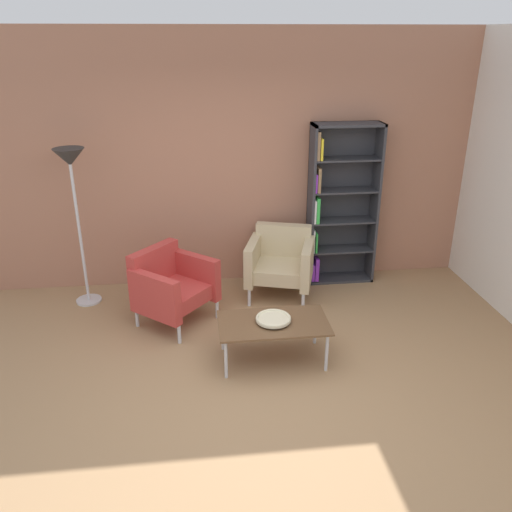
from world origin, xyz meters
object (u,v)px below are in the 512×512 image
at_px(coffee_table_low, 273,325).
at_px(armchair_near_window, 281,261).
at_px(floor_lamp_torchiere, 72,177).
at_px(armchair_spare_guest, 171,285).
at_px(decorative_bowl, 273,319).
at_px(bookshelf_tall, 338,206).

bearing_deg(coffee_table_low, armchair_near_window, 77.87).
xyz_separation_m(coffee_table_low, floor_lamp_torchiere, (-1.91, 1.40, 1.08)).
bearing_deg(armchair_spare_guest, decorative_bowl, -91.22).
distance_m(decorative_bowl, floor_lamp_torchiere, 2.57).
height_order(armchair_spare_guest, floor_lamp_torchiere, floor_lamp_torchiere).
bearing_deg(armchair_spare_guest, coffee_table_low, -91.22).
distance_m(armchair_near_window, floor_lamp_torchiere, 2.42).
bearing_deg(decorative_bowl, coffee_table_low, -90.00).
bearing_deg(decorative_bowl, armchair_near_window, 77.87).
distance_m(coffee_table_low, floor_lamp_torchiere, 2.60).
bearing_deg(decorative_bowl, floor_lamp_torchiere, 143.72).
bearing_deg(coffee_table_low, armchair_spare_guest, 137.93).
xyz_separation_m(decorative_bowl, floor_lamp_torchiere, (-1.91, 1.40, 1.01)).
xyz_separation_m(decorative_bowl, armchair_spare_guest, (-0.94, 0.85, -0.02)).
distance_m(armchair_near_window, armchair_spare_guest, 1.32).
xyz_separation_m(armchair_near_window, armchair_spare_guest, (-1.23, -0.48, 0.00)).
relative_size(coffee_table_low, armchair_near_window, 1.15).
bearing_deg(floor_lamp_torchiere, armchair_spare_guest, -29.68).
relative_size(bookshelf_tall, armchair_near_window, 2.19).
bearing_deg(coffee_table_low, floor_lamp_torchiere, 143.72).
bearing_deg(decorative_bowl, armchair_spare_guest, 137.93).
relative_size(coffee_table_low, floor_lamp_torchiere, 0.57).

